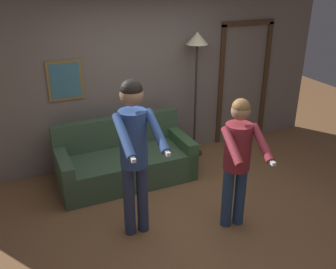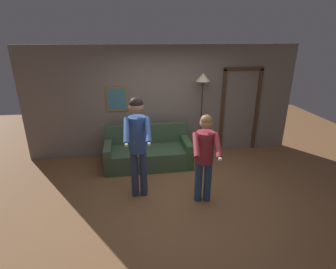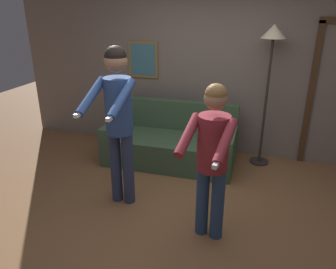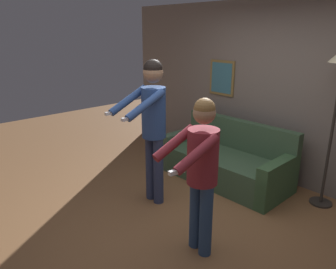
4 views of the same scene
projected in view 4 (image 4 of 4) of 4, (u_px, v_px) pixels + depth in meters
name	position (u px, v px, depth m)	size (l,w,h in m)	color
ground_plane	(182.00, 225.00, 3.82)	(12.00, 12.00, 0.00)	brown
back_wall_assembly	(284.00, 94.00, 4.67)	(6.40, 0.10, 2.60)	gray
couch	(226.00, 162.00, 4.90)	(1.92, 0.89, 0.87)	#3F5C3F
person_standing_left	(152.00, 118.00, 4.02)	(0.44, 0.73, 1.85)	navy
person_standing_right	(201.00, 165.00, 3.10)	(0.49, 0.67, 1.60)	navy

